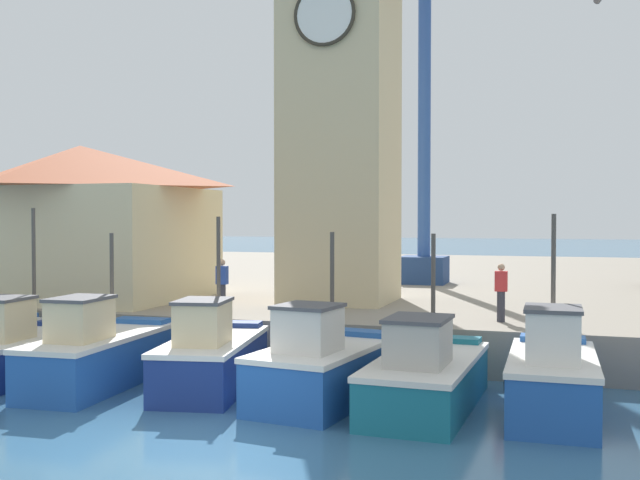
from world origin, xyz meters
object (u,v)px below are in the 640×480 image
object	(u,v)px
fishing_boat_left_inner	(20,349)
fishing_boat_right_inner	(426,376)
clock_tower	(341,86)
port_crane_far	(423,127)
dock_worker_near_tower	(222,284)
dock_worker_along_quay	(501,291)
warehouse_left	(81,220)
fishing_boat_center	(212,357)
fishing_boat_mid_left	(98,354)
fishing_boat_mid_right	(321,367)
fishing_boat_right_outer	(552,377)

from	to	relation	value
fishing_boat_left_inner	fishing_boat_right_inner	distance (m)	10.67
clock_tower	port_crane_far	size ratio (longest dim) A/B	0.84
dock_worker_near_tower	dock_worker_along_quay	bearing A→B (deg)	2.23
fishing_boat_left_inner	clock_tower	size ratio (longest dim) A/B	0.28
dock_worker_near_tower	dock_worker_along_quay	xyz separation A→B (m)	(8.35, 0.33, 0.00)
port_crane_far	warehouse_left	bearing A→B (deg)	-137.04
dock_worker_along_quay	fishing_boat_center	bearing A→B (deg)	-143.27
fishing_boat_mid_left	fishing_boat_center	xyz separation A→B (m)	(2.77, 0.64, -0.02)
fishing_boat_mid_left	port_crane_far	world-z (taller)	port_crane_far
fishing_boat_center	warehouse_left	xyz separation A→B (m)	(-8.52, 6.71, 3.31)
fishing_boat_left_inner	port_crane_far	size ratio (longest dim) A/B	0.24
fishing_boat_center	warehouse_left	distance (m)	11.34
fishing_boat_mid_left	fishing_boat_mid_right	xyz separation A→B (m)	(5.73, 0.15, -0.00)
fishing_boat_right_inner	port_crane_far	bearing A→B (deg)	100.28
fishing_boat_left_inner	dock_worker_along_quay	bearing A→B (deg)	23.36
fishing_boat_mid_right	warehouse_left	distance (m)	13.94
fishing_boat_mid_left	fishing_boat_right_outer	size ratio (longest dim) A/B	1.14
warehouse_left	port_crane_far	bearing A→B (deg)	42.96
fishing_boat_mid_left	port_crane_far	distance (m)	19.50
port_crane_far	fishing_boat_right_outer	bearing A→B (deg)	-71.21
dock_worker_along_quay	fishing_boat_mid_left	bearing A→B (deg)	-149.38
fishing_boat_mid_left	dock_worker_near_tower	world-z (taller)	fishing_boat_mid_left
fishing_boat_mid_right	warehouse_left	size ratio (longest dim) A/B	0.51
fishing_boat_right_inner	warehouse_left	world-z (taller)	warehouse_left
dock_worker_near_tower	clock_tower	bearing A→B (deg)	55.30
fishing_boat_mid_right	port_crane_far	world-z (taller)	port_crane_far
fishing_boat_right_inner	dock_worker_near_tower	distance (m)	8.72
fishing_boat_right_outer	port_crane_far	bearing A→B (deg)	108.79
fishing_boat_center	dock_worker_near_tower	xyz separation A→B (m)	(-1.86, 4.52, 1.34)
fishing_boat_mid_left	fishing_boat_left_inner	bearing A→B (deg)	172.29
fishing_boat_right_inner	fishing_boat_right_outer	distance (m)	2.63
fishing_boat_right_outer	dock_worker_along_quay	world-z (taller)	fishing_boat_right_outer
warehouse_left	port_crane_far	size ratio (longest dim) A/B	0.46
fishing_boat_mid_right	dock_worker_near_tower	world-z (taller)	fishing_boat_mid_right
fishing_boat_right_outer	fishing_boat_mid_right	bearing A→B (deg)	-175.09
warehouse_left	fishing_boat_mid_left	bearing A→B (deg)	-51.98
fishing_boat_mid_left	fishing_boat_mid_right	bearing A→B (deg)	1.48
fishing_boat_mid_left	port_crane_far	xyz separation A→B (m)	(4.98, 17.34, 7.41)
port_crane_far	dock_worker_along_quay	bearing A→B (deg)	-70.15
warehouse_left	clock_tower	bearing A→B (deg)	10.08
fishing_boat_mid_right	warehouse_left	world-z (taller)	warehouse_left
fishing_boat_right_outer	warehouse_left	distance (m)	18.07
fishing_boat_center	dock_worker_along_quay	size ratio (longest dim) A/B	3.03
port_crane_far	dock_worker_near_tower	bearing A→B (deg)	-108.45
clock_tower	fishing_boat_right_inner	bearing A→B (deg)	-62.65
warehouse_left	fishing_boat_center	bearing A→B (deg)	-38.24
fishing_boat_right_inner	clock_tower	bearing A→B (deg)	117.35
fishing_boat_left_inner	dock_worker_near_tower	xyz separation A→B (m)	(3.52, 4.80, 1.40)
fishing_boat_center	port_crane_far	size ratio (longest dim) A/B	0.26
fishing_boat_mid_left	dock_worker_along_quay	bearing A→B (deg)	30.62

